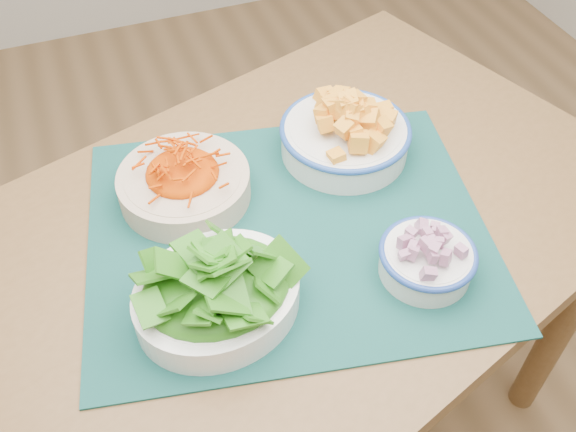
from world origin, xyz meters
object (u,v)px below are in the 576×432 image
at_px(squash_bowl, 345,130).
at_px(onion_bowl, 428,256).
at_px(placemat, 288,230).
at_px(carrot_bowl, 183,179).
at_px(table, 302,259).
at_px(lettuce_bowl, 216,285).

xyz_separation_m(squash_bowl, onion_bowl, (0.00, -0.28, -0.01)).
xyz_separation_m(placemat, carrot_bowl, (-0.13, 0.13, 0.04)).
bearing_deg(table, placemat, -161.20).
height_order(placemat, onion_bowl, onion_bowl).
distance_m(carrot_bowl, lettuce_bowl, 0.23).
bearing_deg(onion_bowl, lettuce_bowl, 171.69).
bearing_deg(table, squash_bowl, 23.74).
height_order(carrot_bowl, squash_bowl, squash_bowl).
distance_m(table, lettuce_bowl, 0.28).
bearing_deg(onion_bowl, table, 124.31).
xyz_separation_m(placemat, onion_bowl, (0.15, -0.14, 0.04)).
xyz_separation_m(lettuce_bowl, onion_bowl, (0.29, -0.04, -0.02)).
relative_size(placemat, carrot_bowl, 2.29).
bearing_deg(onion_bowl, carrot_bowl, 136.00).
xyz_separation_m(table, onion_bowl, (0.12, -0.17, 0.15)).
distance_m(squash_bowl, lettuce_bowl, 0.37).
bearing_deg(table, carrot_bowl, 130.46).
bearing_deg(lettuce_bowl, carrot_bowl, 74.51).
bearing_deg(squash_bowl, lettuce_bowl, -141.24).
bearing_deg(onion_bowl, placemat, 136.70).
distance_m(placemat, squash_bowl, 0.21).
distance_m(table, onion_bowl, 0.26).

